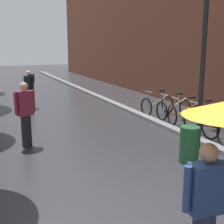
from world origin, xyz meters
TOP-DOWN VIEW (x-y plane):
  - kerb_strip at (3.20, 10.00)m, footprint 0.30×36.00m
  - parked_bicycle_1 at (4.17, 3.81)m, footprint 1.16×0.83m
  - parked_bicycle_2 at (4.17, 4.67)m, footprint 1.16×0.84m
  - parked_bicycle_3 at (4.06, 5.44)m, footprint 1.16×0.83m
  - parked_bicycle_4 at (4.11, 6.24)m, footprint 1.10×0.72m
  - parked_bicycle_5 at (3.95, 7.13)m, footprint 1.15×0.82m
  - street_lamp_post at (2.60, 2.94)m, footprint 0.24×0.24m
  - litter_bin at (2.02, 2.52)m, footprint 0.44×0.44m
  - pedestrian_walking_midground at (-1.24, 5.14)m, footprint 0.55×0.35m
  - pedestrian_walking_far at (-0.38, 10.51)m, footprint 0.44×0.53m

SIDE VIEW (x-z plane):
  - kerb_strip at x=3.20m, z-range 0.00..0.12m
  - parked_bicycle_1 at x=4.17m, z-range -0.10..0.86m
  - parked_bicycle_2 at x=4.17m, z-range -0.10..0.86m
  - parked_bicycle_3 at x=4.06m, z-range -0.10..0.86m
  - parked_bicycle_4 at x=4.11m, z-range -0.10..0.86m
  - parked_bicycle_5 at x=3.95m, z-range -0.10..0.86m
  - litter_bin at x=2.02m, z-range 0.00..0.85m
  - pedestrian_walking_far at x=-0.38m, z-range 0.06..1.65m
  - pedestrian_walking_midground at x=-1.24m, z-range 0.02..1.74m
  - street_lamp_post at x=2.60m, z-range 0.36..4.37m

